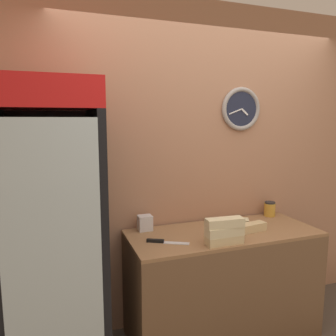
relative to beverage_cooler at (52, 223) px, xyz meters
The scene contains 11 objects.
wall_back 1.34m from the beverage_cooler, 14.56° to the left, with size 5.20×0.10×2.70m.
prep_counter 1.42m from the beverage_cooler, ahead, with size 1.51×0.62×0.87m.
beverage_cooler is the anchor object (origin of this frame).
sandwich_stack_bottom 1.18m from the beverage_cooler, 13.09° to the right, with size 0.27×0.09×0.06m.
sandwich_stack_middle 1.18m from the beverage_cooler, 13.09° to the right, with size 0.27×0.09×0.06m.
sandwich_stack_top 1.17m from the beverage_cooler, 13.09° to the right, with size 0.28×0.11×0.06m.
sandwich_flat_left 1.47m from the beverage_cooler, ahead, with size 0.29×0.12×0.07m.
sandwich_flat_right 1.43m from the beverage_cooler, ahead, with size 0.25×0.19×0.06m.
chefs_knife 0.76m from the beverage_cooler, ahead, with size 0.29×0.17×0.02m.
condiment_jar 1.89m from the beverage_cooler, ahead, with size 0.10×0.10×0.13m.
napkin_dispenser 0.74m from the beverage_cooler, 16.93° to the left, with size 0.11×0.09×0.12m.
Camera 1 is at (-1.24, -1.33, 1.74)m, focal length 35.00 mm.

